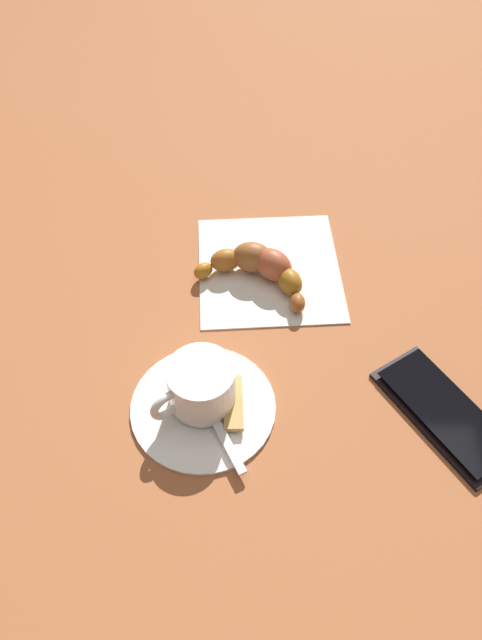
# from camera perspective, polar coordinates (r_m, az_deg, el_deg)

# --- Properties ---
(ground_plane) EXTENTS (1.80, 1.80, 0.00)m
(ground_plane) POSITION_cam_1_polar(r_m,az_deg,el_deg) (0.68, 1.14, -1.16)
(ground_plane) COLOR #A45D36
(saucer) EXTENTS (0.15, 0.15, 0.01)m
(saucer) POSITION_cam_1_polar(r_m,az_deg,el_deg) (0.63, -3.38, -8.06)
(saucer) COLOR white
(saucer) RESTS_ON ground
(espresso_cup) EXTENTS (0.07, 0.08, 0.05)m
(espresso_cup) POSITION_cam_1_polar(r_m,az_deg,el_deg) (0.60, -3.65, -6.15)
(espresso_cup) COLOR white
(espresso_cup) RESTS_ON saucer
(teaspoon) EXTENTS (0.11, 0.07, 0.01)m
(teaspoon) POSITION_cam_1_polar(r_m,az_deg,el_deg) (0.62, -3.04, -7.95)
(teaspoon) COLOR silver
(teaspoon) RESTS_ON saucer
(sugar_packet) EXTENTS (0.06, 0.02, 0.01)m
(sugar_packet) POSITION_cam_1_polar(r_m,az_deg,el_deg) (0.62, -0.53, -7.79)
(sugar_packet) COLOR tan
(sugar_packet) RESTS_ON saucer
(napkin) EXTENTS (0.20, 0.19, 0.00)m
(napkin) POSITION_cam_1_polar(r_m,az_deg,el_deg) (0.75, 2.83, 4.90)
(napkin) COLOR silver
(napkin) RESTS_ON ground
(croissant) EXTENTS (0.10, 0.14, 0.04)m
(croissant) POSITION_cam_1_polar(r_m,az_deg,el_deg) (0.72, 1.90, 5.12)
(croissant) COLOR brown
(croissant) RESTS_ON napkin
(cell_phone) EXTENTS (0.16, 0.14, 0.01)m
(cell_phone) POSITION_cam_1_polar(r_m,az_deg,el_deg) (0.66, 18.77, -8.19)
(cell_phone) COLOR black
(cell_phone) RESTS_ON ground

